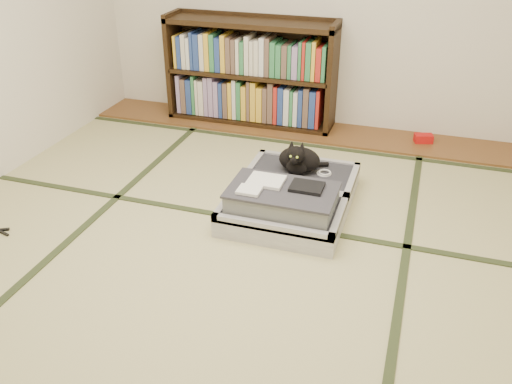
% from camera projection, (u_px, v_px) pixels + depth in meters
% --- Properties ---
extents(floor, '(4.50, 4.50, 0.00)m').
position_uv_depth(floor, '(230.00, 254.00, 3.23)').
color(floor, '#C7B985').
rests_on(floor, ground).
extents(wood_strip, '(4.00, 0.50, 0.02)m').
position_uv_depth(wood_strip, '(307.00, 130.00, 4.89)').
color(wood_strip, brown).
rests_on(wood_strip, ground).
extents(red_item, '(0.17, 0.13, 0.07)m').
position_uv_depth(red_item, '(423.00, 138.00, 4.62)').
color(red_item, red).
rests_on(red_item, wood_strip).
extents(tatami_borders, '(4.00, 4.50, 0.01)m').
position_uv_depth(tatami_borders, '(256.00, 213.00, 3.64)').
color(tatami_borders, '#2D381E').
rests_on(tatami_borders, ground).
extents(bookcase, '(1.53, 0.35, 0.98)m').
position_uv_depth(bookcase, '(251.00, 75.00, 4.88)').
color(bookcase, black).
rests_on(bookcase, wood_strip).
extents(suitcase, '(0.77, 1.02, 0.30)m').
position_uv_depth(suitcase, '(290.00, 197.00, 3.62)').
color(suitcase, silver).
rests_on(suitcase, floor).
extents(cat, '(0.34, 0.34, 0.27)m').
position_uv_depth(cat, '(299.00, 160.00, 3.80)').
color(cat, black).
rests_on(cat, suitcase).
extents(cable_coil, '(0.11, 0.11, 0.03)m').
position_uv_depth(cable_coil, '(324.00, 173.00, 3.82)').
color(cable_coil, white).
rests_on(cable_coil, suitcase).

